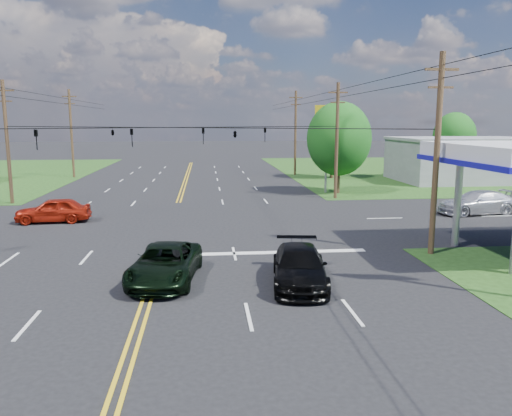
{
  "coord_description": "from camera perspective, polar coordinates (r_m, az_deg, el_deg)",
  "views": [
    {
      "loc": [
        2.16,
        -19.5,
        6.32
      ],
      "look_at": [
        4.77,
        6.0,
        1.9
      ],
      "focal_mm": 35.0,
      "sensor_mm": 36.0,
      "label": 1
    }
  ],
  "objects": [
    {
      "name": "pickup_dkgreen",
      "position": [
        20.42,
        -10.34,
        -6.28
      ],
      "size": [
        3.05,
        5.5,
        1.46
      ],
      "primitive_type": "imported",
      "rotation": [
        0.0,
        0.0,
        -0.13
      ],
      "color": "black",
      "rests_on": "ground"
    },
    {
      "name": "polesign_ne",
      "position": [
        45.27,
        8.12,
        9.42
      ],
      "size": [
        2.13,
        0.96,
        7.88
      ],
      "color": "#A5A5AA",
      "rests_on": "ground"
    },
    {
      "name": "sedan_far",
      "position": [
        37.96,
        23.96,
        0.58
      ],
      "size": [
        5.82,
        2.96,
        1.62
      ],
      "primitive_type": "imported",
      "rotation": [
        0.0,
        0.0,
        -1.44
      ],
      "color": "silver",
      "rests_on": "ground"
    },
    {
      "name": "sedan_red",
      "position": [
        34.37,
        -22.17,
        -0.22
      ],
      "size": [
        4.7,
        2.16,
        1.56
      ],
      "primitive_type": "imported",
      "rotation": [
        0.0,
        0.0,
        -1.5
      ],
      "color": "#9D1B0B",
      "rests_on": "ground"
    },
    {
      "name": "tree_far_r",
      "position": [
        69.28,
        21.72,
        7.62
      ],
      "size": [
        5.32,
        5.32,
        7.63
      ],
      "color": "#3C2F19",
      "rests_on": "ground"
    },
    {
      "name": "pole_ne",
      "position": [
        41.95,
        9.22,
        7.74
      ],
      "size": [
        1.6,
        0.28,
        9.5
      ],
      "color": "#3C2F19",
      "rests_on": "ground"
    },
    {
      "name": "suv_black",
      "position": [
        19.78,
        4.98,
        -6.66
      ],
      "size": [
        2.71,
        5.29,
        1.47
      ],
      "primitive_type": "imported",
      "rotation": [
        0.0,
        0.0,
        -0.13
      ],
      "color": "black",
      "rests_on": "ground"
    },
    {
      "name": "pole_left_far",
      "position": [
        61.41,
        -20.35,
        8.1
      ],
      "size": [
        1.6,
        0.28,
        10.0
      ],
      "color": "#3C2F19",
      "rests_on": "ground"
    },
    {
      "name": "grass_ne",
      "position": [
        71.77,
        21.47,
        4.05
      ],
      "size": [
        46.0,
        48.0,
        0.03
      ],
      "primitive_type": "cube",
      "color": "#1C3C13",
      "rests_on": "ground"
    },
    {
      "name": "tree_right_a",
      "position": [
        45.11,
        9.46,
        7.8
      ],
      "size": [
        5.7,
        5.7,
        8.18
      ],
      "color": "#3C2F19",
      "rests_on": "ground"
    },
    {
      "name": "retail_ne",
      "position": [
        58.69,
        22.58,
        5.01
      ],
      "size": [
        14.0,
        10.0,
        4.4
      ],
      "primitive_type": "cube",
      "color": "slate",
      "rests_on": "ground"
    },
    {
      "name": "pole_nw",
      "position": [
        43.27,
        -26.56,
        6.9
      ],
      "size": [
        1.6,
        0.28,
        9.5
      ],
      "color": "#3C2F19",
      "rests_on": "ground"
    },
    {
      "name": "ground",
      "position": [
        32.2,
        -9.58,
        -1.68
      ],
      "size": [
        280.0,
        280.0,
        0.0
      ],
      "primitive_type": "plane",
      "color": "black",
      "rests_on": "ground"
    },
    {
      "name": "stop_bar",
      "position": [
        24.5,
        1.01,
        -5.17
      ],
      "size": [
        10.0,
        0.5,
        0.02
      ],
      "primitive_type": "cube",
      "color": "silver",
      "rests_on": "ground"
    },
    {
      "name": "power_lines",
      "position": [
        29.67,
        -10.31,
        14.03
      ],
      "size": [
        26.04,
        100.0,
        0.64
      ],
      "color": "black",
      "rests_on": "ground"
    },
    {
      "name": "pole_se",
      "position": [
        25.02,
        19.96,
        5.98
      ],
      "size": [
        1.6,
        0.28,
        9.5
      ],
      "color": "#3C2F19",
      "rests_on": "ground"
    },
    {
      "name": "tree_right_b",
      "position": [
        57.36,
        8.71,
        7.57
      ],
      "size": [
        4.94,
        4.94,
        7.09
      ],
      "color": "#3C2F19",
      "rests_on": "ground"
    },
    {
      "name": "span_wire_signals",
      "position": [
        31.58,
        -9.89,
        9.05
      ],
      "size": [
        26.0,
        18.0,
        1.13
      ],
      "color": "black",
      "rests_on": "ground"
    },
    {
      "name": "pole_right_far",
      "position": [
        60.49,
        4.53,
        8.66
      ],
      "size": [
        1.6,
        0.28,
        10.0
      ],
      "color": "#3C2F19",
      "rests_on": "ground"
    }
  ]
}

